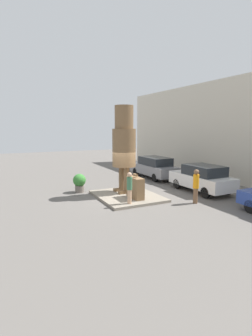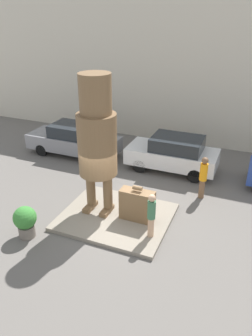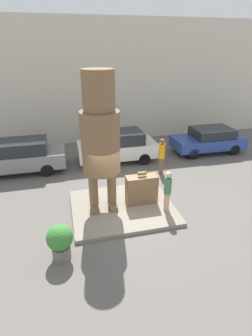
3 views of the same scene
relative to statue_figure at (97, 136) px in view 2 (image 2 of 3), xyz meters
name	(u,v)px [view 2 (image 2 of 3)]	position (x,y,z in m)	size (l,w,h in m)	color
ground_plane	(116,218)	(0.72, -0.15, -3.05)	(60.00, 60.00, 0.00)	#605B56
pedestal	(116,217)	(0.72, -0.15, -2.98)	(3.86, 3.23, 0.14)	gray
building_backdrop	(181,75)	(0.72, 8.35, 0.60)	(28.00, 0.60, 7.30)	beige
statue_figure	(97,136)	(0.00, 0.00, 0.00)	(1.34, 1.34, 4.97)	brown
giant_suitcase	(137,205)	(1.50, -0.06, -2.33)	(1.21, 0.47, 1.33)	brown
tourist	(151,214)	(2.26, -0.79, -2.04)	(0.27, 0.27, 1.57)	tan
parked_car_grey	(75,139)	(-3.56, 4.27, -2.20)	(4.74, 1.74, 1.63)	gray
parked_car_white	(173,153)	(1.56, 4.49, -2.19)	(4.14, 1.83, 1.65)	silver
planter_pot	(25,221)	(-1.61, -2.21, -2.42)	(0.77, 0.77, 1.12)	#70665B
worker_hivis	(203,176)	(3.29, 2.51, -2.07)	(0.30, 0.30, 1.78)	brown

